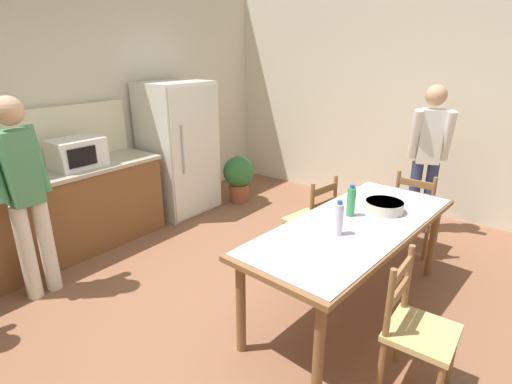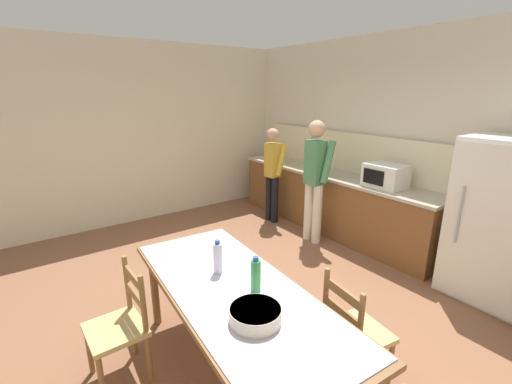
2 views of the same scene
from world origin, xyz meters
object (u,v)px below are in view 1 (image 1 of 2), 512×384
refrigerator (179,149)px  dining_table (354,232)px  bottle_near_centre (339,219)px  potted_plant (239,176)px  bottle_off_centre (351,201)px  chair_head_end (415,213)px  microwave (77,153)px  chair_side_far_right (312,220)px  person_at_counter (24,190)px  person_by_table (428,153)px  chair_side_near_left (416,329)px  serving_bowl (384,206)px

refrigerator → dining_table: size_ratio=0.77×
bottle_near_centre → potted_plant: 2.90m
dining_table → bottle_off_centre: bottle_off_centre is taller
bottle_off_centre → chair_head_end: size_ratio=0.30×
refrigerator → bottle_off_centre: (-0.54, -2.69, 0.06)m
microwave → refrigerator: bearing=-0.8°
chair_side_far_right → dining_table: bearing=61.0°
bottle_off_centre → person_at_counter: 2.71m
chair_head_end → person_by_table: person_by_table is taller
bottle_off_centre → chair_side_far_right: (0.42, 0.58, -0.47)m
chair_head_end → person_at_counter: size_ratio=0.52×
bottle_off_centre → chair_side_far_right: size_ratio=0.30×
person_by_table → potted_plant: 2.49m
dining_table → bottle_near_centre: bearing=176.0°
chair_head_end → potted_plant: chair_head_end is taller
dining_table → microwave: bearing=104.2°
potted_plant → chair_side_far_right: bearing=-116.4°
bottle_near_centre → chair_side_near_left: size_ratio=0.30×
refrigerator → person_by_table: (1.26, -2.79, 0.12)m
chair_head_end → refrigerator: bearing=15.4°
refrigerator → bottle_near_centre: bearing=-108.6°
chair_side_far_right → potted_plant: chair_side_far_right is taller
refrigerator → chair_side_far_right: refrigerator is taller
bottle_near_centre → potted_plant: (1.64, 2.34, -0.53)m
person_by_table → chair_side_near_left: bearing=-7.0°
chair_side_far_right → refrigerator: bearing=-84.5°
bottle_near_centre → chair_side_near_left: bottle_near_centre is taller
serving_bowl → person_by_table: (1.55, 0.09, 0.13)m
refrigerator → chair_side_near_left: size_ratio=1.88×
refrigerator → bottle_near_centre: refrigerator is taller
serving_bowl → person_by_table: person_by_table is taller
bottle_off_centre → person_by_table: size_ratio=0.16×
dining_table → person_by_table: bearing=0.1°
microwave → person_by_table: (2.64, -2.80, -0.09)m
microwave → chair_head_end: microwave is taller
dining_table → bottle_off_centre: (0.12, 0.10, 0.21)m
microwave → chair_side_far_right: microwave is taller
dining_table → potted_plant: bearing=59.9°
refrigerator → person_at_counter: person_at_counter is taller
bottle_near_centre → chair_side_near_left: (-0.27, -0.70, -0.47)m
bottle_near_centre → chair_head_end: (1.64, -0.12, -0.47)m
bottle_near_centre → serving_bowl: size_ratio=0.84×
person_at_counter → bottle_near_centre: bearing=-151.9°
bottle_off_centre → dining_table: bearing=-139.4°
bottle_near_centre → chair_head_end: bearing=-4.1°
bottle_near_centre → dining_table: bearing=-4.0°
serving_bowl → bottle_near_centre: bearing=170.3°
bottle_off_centre → chair_head_end: 1.35m
person_at_counter → chair_side_near_left: bearing=-162.4°
dining_table → bottle_off_centre: size_ratio=8.22×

